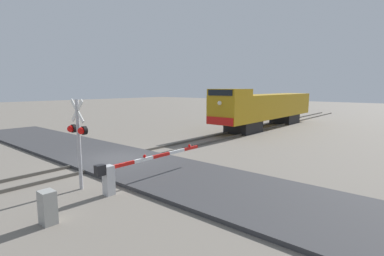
{
  "coord_description": "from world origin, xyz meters",
  "views": [
    {
      "loc": [
        13.43,
        -9.34,
        4.13
      ],
      "look_at": [
        0.79,
        5.48,
        1.38
      ],
      "focal_mm": 26.82,
      "sensor_mm": 36.0,
      "label": 1
    }
  ],
  "objects_px": {
    "locomotive": "(266,107)",
    "crossing_gate": "(125,171)",
    "utility_cabinet": "(48,207)",
    "crossing_signal": "(78,135)"
  },
  "relations": [
    {
      "from": "locomotive",
      "to": "crossing_signal",
      "type": "relative_size",
      "value": 4.7
    },
    {
      "from": "utility_cabinet",
      "to": "crossing_gate",
      "type": "bearing_deg",
      "value": 101.29
    },
    {
      "from": "utility_cabinet",
      "to": "locomotive",
      "type": "bearing_deg",
      "value": 101.07
    },
    {
      "from": "crossing_signal",
      "to": "utility_cabinet",
      "type": "bearing_deg",
      "value": -46.31
    },
    {
      "from": "locomotive",
      "to": "crossing_signal",
      "type": "xyz_separation_m",
      "value": [
        2.62,
        -21.92,
        0.17
      ]
    },
    {
      "from": "crossing_gate",
      "to": "utility_cabinet",
      "type": "xyz_separation_m",
      "value": [
        0.67,
        -3.35,
        -0.27
      ]
    },
    {
      "from": "crossing_signal",
      "to": "crossing_gate",
      "type": "xyz_separation_m",
      "value": [
        1.42,
        1.16,
        -1.47
      ]
    },
    {
      "from": "locomotive",
      "to": "utility_cabinet",
      "type": "distance_m",
      "value": 24.61
    },
    {
      "from": "locomotive",
      "to": "crossing_gate",
      "type": "distance_m",
      "value": 21.18
    },
    {
      "from": "locomotive",
      "to": "crossing_signal",
      "type": "bearing_deg",
      "value": -83.17
    }
  ]
}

